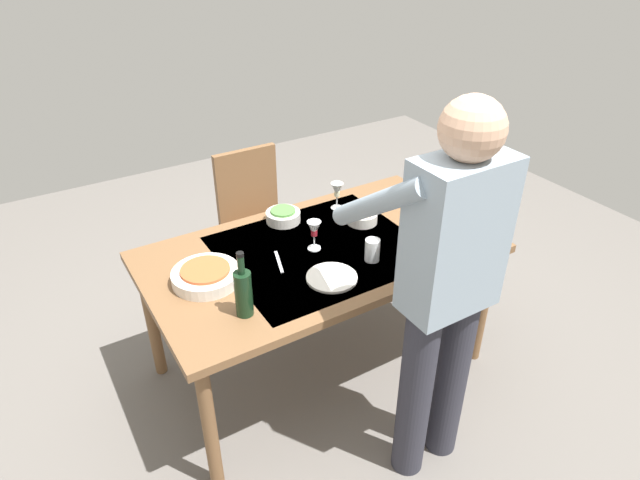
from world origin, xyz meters
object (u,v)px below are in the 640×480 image
Objects in this scene: dinner_plate_far at (401,196)px; water_cup_near_left at (372,250)px; water_cup_near_right at (457,230)px; side_bowl_bread at (362,217)px; dinner_plate_near at (332,277)px; wine_glass_right at (337,191)px; person_server at (445,284)px; serving_bowl_pasta at (206,275)px; chair_near at (255,214)px; wine_glass_left at (314,230)px; side_bowl_salad at (283,216)px; wine_bottle at (243,292)px; water_cup_far_left at (421,221)px; dining_table at (320,261)px.

water_cup_near_left is at bearing 39.93° from dinner_plate_far.
water_cup_near_right reaches higher than side_bowl_bread.
side_bowl_bread is (0.31, -0.38, -0.02)m from water_cup_near_right.
wine_glass_right is at bearing -124.64° from dinner_plate_near.
water_cup_near_right is (-0.52, -0.46, -0.16)m from person_server.
water_cup_near_left is at bearing 161.72° from serving_bowl_pasta.
chair_near is 0.90m from wine_glass_left.
wine_glass_right is 0.84× the size of side_bowl_salad.
chair_near reaches higher than water_cup_near_left.
wine_bottle reaches higher than dinner_plate_far.
side_bowl_salad is (0.00, -0.32, -0.07)m from wine_glass_left.
wine_glass_right is (-0.25, 0.55, 0.33)m from chair_near.
water_cup_near_right reaches higher than serving_bowl_pasta.
person_server is at bearing 97.04° from side_bowl_salad.
wine_glass_right is 0.94× the size of side_bowl_bread.
water_cup_far_left is 0.53× the size of side_bowl_bread.
side_bowl_salad is (-0.49, -0.59, -0.08)m from wine_bottle.
side_bowl_salad is 0.41m from side_bowl_bread.
side_bowl_bread is at bearing 147.37° from side_bowl_salad.
serving_bowl_pasta is at bearing -29.14° from dinner_plate_near.
dining_table is 0.35m from side_bowl_bread.
dinner_plate_near is at bearing 7.19° from water_cup_near_left.
dinner_plate_near is (0.19, -0.49, -0.20)m from person_server.
water_cup_far_left reaches higher than dinner_plate_far.
dining_table is 11.11× the size of wine_glass_right.
water_cup_near_left is at bearing -7.68° from water_cup_near_right.
dinner_plate_near is at bearing 150.86° from serving_bowl_pasta.
side_bowl_bread is at bearing -42.67° from water_cup_far_left.
person_server is (-0.06, 1.58, 0.43)m from chair_near.
person_server is 0.57m from dinner_plate_near.
chair_near reaches higher than water_cup_near_right.
dinner_plate_far is at bearing 171.36° from side_bowl_salad.
person_server is at bearing 79.86° from wine_glass_right.
water_cup_near_right is 1.23m from serving_bowl_pasta.
serving_bowl_pasta is at bearing -79.74° from wine_bottle.
dinner_plate_far is (-0.52, -0.43, -0.05)m from water_cup_near_left.
side_bowl_bread is at bearing 18.23° from dinner_plate_far.
person_server is 11.19× the size of wine_glass_left.
wine_glass_left reaches higher than dinner_plate_far.
water_cup_near_right is 0.62× the size of side_bowl_bread.
water_cup_far_left is 0.30m from side_bowl_bread.
serving_bowl_pasta is 1.67× the size of side_bowl_salad.
water_cup_near_left is at bearing 75.40° from wine_glass_right.
wine_bottle is at bearing 2.98° from dinner_plate_near.
water_cup_far_left is at bearing 168.94° from wine_glass_left.
water_cup_near_left is at bearing 108.82° from side_bowl_salad.
water_cup_near_left is 0.67m from dinner_plate_far.
chair_near reaches higher than side_bowl_salad.
water_cup_far_left is 1.12m from serving_bowl_pasta.
wine_glass_right is at bearing -81.25° from side_bowl_bread.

